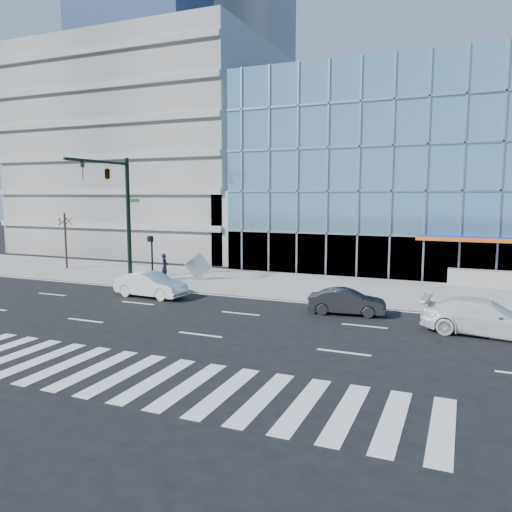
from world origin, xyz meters
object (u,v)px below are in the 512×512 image
Objects in this scene: ped_signal_post at (151,251)px; white_suv at (484,317)px; white_sedan at (151,285)px; pedestrian at (165,267)px; dark_sedan at (347,302)px; tilted_panel at (198,266)px; traffic_signal at (114,188)px; street_tree_near at (65,221)px.

ped_signal_post is 19.82m from white_suv.
white_sedan is 4.88m from pedestrian.
white_sedan is (2.21, -3.30, -1.44)m from ped_signal_post.
dark_sedan is 12.06m from tilted_panel.
pedestrian is (0.22, 1.14, -1.12)m from ped_signal_post.
traffic_signal reaches higher than tilted_panel.
ped_signal_post is at bearing 156.24° from pedestrian.
traffic_signal is at bearing -171.48° from ped_signal_post.
tilted_panel is at bearing 25.65° from traffic_signal.
white_sedan is 3.26× the size of tilted_panel.
white_sedan is at bearing -56.26° from ped_signal_post.
dark_sedan is at bearing -55.41° from tilted_panel.
pedestrian is at bearing 79.10° from ped_signal_post.
dark_sedan is (11.08, 0.26, -0.09)m from white_sedan.
street_tree_near reaches higher than tilted_panel.
pedestrian is at bearing 28.63° from white_sedan.
white_suv is 17.11m from white_sedan.
traffic_signal is 1.61× the size of white_suv.
dark_sedan is 2.13× the size of pedestrian.
ped_signal_post is 0.81× the size of dark_sedan.
traffic_signal reaches higher than white_suv.
ped_signal_post is 1.73× the size of pedestrian.
white_sedan is at bearing -31.91° from traffic_signal.
ped_signal_post is 1.61m from pedestrian.
tilted_panel is (-16.98, 6.28, 0.34)m from white_suv.
traffic_signal reaches higher than pedestrian.
pedestrian reaches higher than white_suv.
street_tree_near is at bearing 68.85° from pedestrian.
tilted_panel is (2.08, 0.79, 0.05)m from pedestrian.
white_suv is 2.87× the size of pedestrian.
traffic_signal reaches higher than white_sedan.
tilted_panel is at bearing -82.03° from pedestrian.
street_tree_near is 0.85× the size of white_suv.
tilted_panel is at bearing 73.56° from white_suv.
pedestrian reaches higher than white_sedan.
pedestrian is (9.72, -1.42, -2.76)m from street_tree_near.
traffic_signal is 2.17× the size of dark_sedan.
white_suv is 19.84m from pedestrian.
dark_sedan is (-6.00, 1.31, -0.12)m from white_suv.
street_tree_near is 12.12m from tilted_panel.
tilted_panel is (0.09, 5.23, 0.37)m from white_sedan.
ped_signal_post is 0.71× the size of street_tree_near.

